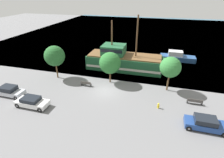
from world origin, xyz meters
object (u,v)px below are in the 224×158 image
object	(u,v)px
fire_hydrant	(158,106)
bench_promenade_east	(195,101)
moored_boat_dockside	(177,57)
pirate_ship	(124,60)
bench_promenade_west	(86,84)
parked_car_curb_front	(9,91)
parked_car_curb_mid	(32,102)
parked_car_curb_rear	(205,124)

from	to	relation	value
fire_hydrant	bench_promenade_east	size ratio (longest dim) A/B	0.38
moored_boat_dockside	bench_promenade_east	world-z (taller)	moored_boat_dockside
pirate_ship	bench_promenade_west	distance (m)	9.67
moored_boat_dockside	fire_hydrant	xyz separation A→B (m)	(-3.29, -19.15, -0.37)
parked_car_curb_front	moored_boat_dockside	bearing A→B (deg)	41.13
parked_car_curb_front	parked_car_curb_mid	bearing A→B (deg)	-16.90
parked_car_curb_mid	parked_car_curb_rear	xyz separation A→B (m)	(21.67, 1.49, 0.05)
bench_promenade_east	bench_promenade_west	size ratio (longest dim) A/B	1.16
parked_car_curb_front	parked_car_curb_mid	world-z (taller)	parked_car_curb_front
pirate_ship	bench_promenade_east	xyz separation A→B (m)	(11.97, -9.30, -1.30)
parked_car_curb_front	bench_promenade_west	distance (m)	11.36
parked_car_curb_front	fire_hydrant	world-z (taller)	parked_car_curb_front
moored_boat_dockside	pirate_ship	bearing A→B (deg)	-143.96
pirate_ship	parked_car_curb_front	world-z (taller)	pirate_ship
parked_car_curb_front	bench_promenade_west	bearing A→B (deg)	29.41
moored_boat_dockside	parked_car_curb_rear	world-z (taller)	moored_boat_dockside
pirate_ship	bench_promenade_east	bearing A→B (deg)	-37.83
moored_boat_dockside	parked_car_curb_front	distance (m)	32.95
bench_promenade_west	bench_promenade_east	bearing A→B (deg)	-2.83
bench_promenade_east	bench_promenade_west	xyz separation A→B (m)	(-16.43, 0.81, -0.01)
parked_car_curb_front	parked_car_curb_mid	size ratio (longest dim) A/B	0.96
pirate_ship	parked_car_curb_rear	distance (m)	18.81
parked_car_curb_mid	parked_car_curb_rear	world-z (taller)	parked_car_curb_rear
moored_boat_dockside	bench_promenade_west	size ratio (longest dim) A/B	4.31
parked_car_curb_rear	bench_promenade_east	bearing A→B (deg)	94.94
parked_car_curb_rear	bench_promenade_west	bearing A→B (deg)	161.52
parked_car_curb_mid	bench_promenade_west	world-z (taller)	parked_car_curb_mid
parked_car_curb_rear	fire_hydrant	size ratio (longest dim) A/B	5.87
moored_boat_dockside	parked_car_curb_rear	bearing A→B (deg)	-84.93
parked_car_curb_rear	parked_car_curb_mid	bearing A→B (deg)	-176.07
moored_boat_dockside	parked_car_curb_rear	distance (m)	21.81
pirate_ship	fire_hydrant	distance (m)	13.65
bench_promenade_west	pirate_ship	bearing A→B (deg)	62.28
moored_boat_dockside	parked_car_curb_rear	size ratio (longest dim) A/B	1.66
pirate_ship	parked_car_curb_front	bearing A→B (deg)	-135.59
parked_car_curb_mid	bench_promenade_east	distance (m)	22.17
parked_car_curb_front	bench_promenade_west	size ratio (longest dim) A/B	2.46
fire_hydrant	bench_promenade_west	bearing A→B (deg)	165.29
parked_car_curb_mid	bench_promenade_west	bearing A→B (deg)	55.91
pirate_ship	parked_car_curb_rear	bearing A→B (deg)	-48.72
pirate_ship	parked_car_curb_mid	size ratio (longest dim) A/B	3.55
parked_car_curb_front	bench_promenade_west	xyz separation A→B (m)	(9.89, 5.58, -0.27)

